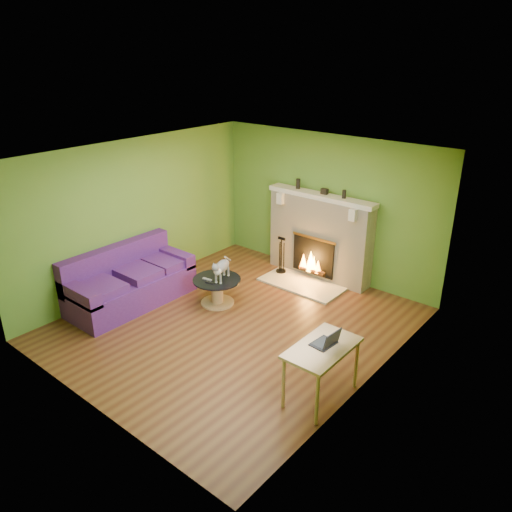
{
  "coord_description": "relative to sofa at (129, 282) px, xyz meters",
  "views": [
    {
      "loc": [
        4.53,
        -4.94,
        4.0
      ],
      "look_at": [
        0.09,
        0.4,
        1.04
      ],
      "focal_mm": 35.0,
      "sensor_mm": 36.0,
      "label": 1
    }
  ],
  "objects": [
    {
      "name": "mantel",
      "position": [
        1.86,
        2.86,
        1.18
      ],
      "size": [
        2.1,
        0.28,
        0.08
      ],
      "primitive_type": "cube",
      "color": "beige",
      "rests_on": "fireplace"
    },
    {
      "name": "floor",
      "position": [
        1.86,
        0.57,
        -0.36
      ],
      "size": [
        5.0,
        5.0,
        0.0
      ],
      "primitive_type": "plane",
      "color": "#542B18",
      "rests_on": "ground"
    },
    {
      "name": "fireplace",
      "position": [
        1.86,
        2.88,
        0.41
      ],
      "size": [
        2.1,
        0.46,
        1.58
      ],
      "color": "beige",
      "rests_on": "floor"
    },
    {
      "name": "window_pane",
      "position": [
        4.09,
        -0.33,
        1.19
      ],
      "size": [
        0.0,
        1.06,
        1.06
      ],
      "primitive_type": "plane",
      "rotation": [
        1.57,
        0.0,
        -1.57
      ],
      "color": "white",
      "rests_on": "wall_right"
    },
    {
      "name": "window_frame",
      "position": [
        4.1,
        -0.33,
        1.19
      ],
      "size": [
        0.0,
        1.2,
        1.2
      ],
      "primitive_type": "plane",
      "rotation": [
        1.57,
        0.0,
        -1.57
      ],
      "color": "silver",
      "rests_on": "wall_right"
    },
    {
      "name": "wall_back",
      "position": [
        1.86,
        3.07,
        0.94
      ],
      "size": [
        5.0,
        0.0,
        5.0
      ],
      "primitive_type": "plane",
      "rotation": [
        1.57,
        0.0,
        0.0
      ],
      "color": "#588A2D",
      "rests_on": "floor"
    },
    {
      "name": "wall_right",
      "position": [
        4.11,
        0.57,
        0.94
      ],
      "size": [
        0.0,
        5.0,
        5.0
      ],
      "primitive_type": "plane",
      "rotation": [
        1.57,
        0.0,
        -1.57
      ],
      "color": "#588A2D",
      "rests_on": "floor"
    },
    {
      "name": "wall_front",
      "position": [
        1.86,
        -1.93,
        0.94
      ],
      "size": [
        5.0,
        0.0,
        5.0
      ],
      "primitive_type": "plane",
      "rotation": [
        -1.57,
        0.0,
        0.0
      ],
      "color": "#588A2D",
      "rests_on": "floor"
    },
    {
      "name": "mantel_vase_right",
      "position": [
        2.29,
        2.89,
        1.29
      ],
      "size": [
        0.07,
        0.07,
        0.14
      ],
      "primitive_type": "cylinder",
      "color": "black",
      "rests_on": "mantel"
    },
    {
      "name": "hearth",
      "position": [
        1.86,
        2.37,
        -0.35
      ],
      "size": [
        1.5,
        0.75,
        0.03
      ],
      "primitive_type": "cube",
      "color": "beige",
      "rests_on": "floor"
    },
    {
      "name": "remote_silver",
      "position": [
        1.07,
        0.77,
        0.09
      ],
      "size": [
        0.17,
        0.07,
        0.02
      ],
      "primitive_type": "cube",
      "rotation": [
        0.0,
        0.0,
        0.14
      ],
      "color": "gray",
      "rests_on": "coffee_table"
    },
    {
      "name": "sofa",
      "position": [
        0.0,
        0.0,
        0.0
      ],
      "size": [
        0.94,
        2.09,
        0.94
      ],
      "color": "#491A66",
      "rests_on": "floor"
    },
    {
      "name": "cat",
      "position": [
        1.25,
        0.94,
        0.28
      ],
      "size": [
        0.42,
        0.66,
        0.39
      ],
      "primitive_type": null,
      "rotation": [
        0.0,
        0.0,
        0.33
      ],
      "color": "slate",
      "rests_on": "coffee_table"
    },
    {
      "name": "laptop",
      "position": [
        3.79,
        0.0,
        0.47
      ],
      "size": [
        0.29,
        0.32,
        0.22
      ],
      "primitive_type": null,
      "rotation": [
        0.0,
        0.0,
        -0.09
      ],
      "color": "black",
      "rests_on": "desk"
    },
    {
      "name": "coffee_table",
      "position": [
        1.17,
        0.89,
        -0.1
      ],
      "size": [
        0.79,
        0.79,
        0.45
      ],
      "color": "tan",
      "rests_on": "floor"
    },
    {
      "name": "mantel_vase_left",
      "position": [
        1.34,
        2.89,
        1.31
      ],
      "size": [
        0.08,
        0.08,
        0.18
      ],
      "primitive_type": "cylinder",
      "color": "black",
      "rests_on": "mantel"
    },
    {
      "name": "fire_tools",
      "position": [
        1.27,
        2.52,
        0.02
      ],
      "size": [
        0.19,
        0.19,
        0.7
      ],
      "primitive_type": null,
      "color": "black",
      "rests_on": "hearth"
    },
    {
      "name": "mantel_box",
      "position": [
        1.9,
        2.89,
        1.27
      ],
      "size": [
        0.12,
        0.08,
        0.1
      ],
      "primitive_type": "cube",
      "color": "black",
      "rests_on": "mantel"
    },
    {
      "name": "desk",
      "position": [
        3.81,
        -0.05,
        0.27
      ],
      "size": [
        0.57,
        0.98,
        0.72
      ],
      "color": "tan",
      "rests_on": "floor"
    },
    {
      "name": "ceiling",
      "position": [
        1.86,
        0.57,
        2.24
      ],
      "size": [
        5.0,
        5.0,
        0.0
      ],
      "primitive_type": "plane",
      "rotation": [
        3.14,
        0.0,
        0.0
      ],
      "color": "white",
      "rests_on": "wall_back"
    },
    {
      "name": "remote_black",
      "position": [
        1.19,
        0.71,
        0.09
      ],
      "size": [
        0.17,
        0.07,
        0.02
      ],
      "primitive_type": "cube",
      "rotation": [
        0.0,
        0.0,
        0.19
      ],
      "color": "black",
      "rests_on": "coffee_table"
    },
    {
      "name": "wall_left",
      "position": [
        -0.39,
        0.57,
        0.94
      ],
      "size": [
        0.0,
        5.0,
        5.0
      ],
      "primitive_type": "plane",
      "rotation": [
        1.57,
        0.0,
        1.57
      ],
      "color": "#588A2D",
      "rests_on": "floor"
    }
  ]
}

